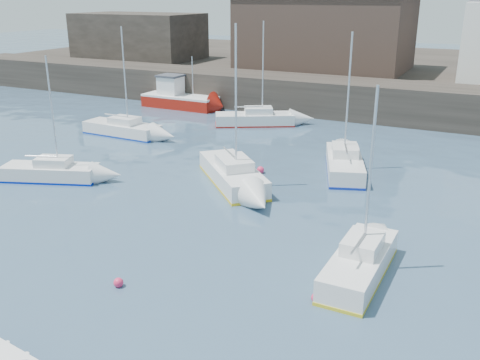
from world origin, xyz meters
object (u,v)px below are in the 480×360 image
at_px(sailboat_a, 51,172).
at_px(buoy_mid, 316,302).
at_px(fishing_boat, 179,97).
at_px(buoy_far, 260,173).
at_px(sailboat_f, 344,163).
at_px(buoy_near, 119,286).
at_px(sailboat_c, 360,263).
at_px(sailboat_h, 255,119).
at_px(sailboat_b, 233,174).
at_px(sailboat_e, 122,129).

bearing_deg(sailboat_a, buoy_mid, -17.08).
xyz_separation_m(fishing_boat, buoy_far, (14.65, -14.05, -0.91)).
bearing_deg(sailboat_f, fishing_boat, 148.42).
xyz_separation_m(sailboat_a, buoy_near, (10.82, -7.60, -0.49)).
relative_size(sailboat_c, sailboat_h, 0.88).
bearing_deg(sailboat_b, buoy_near, -83.27).
xyz_separation_m(sailboat_f, buoy_near, (-3.62, -16.36, -0.56)).
xyz_separation_m(sailboat_f, buoy_far, (-4.34, -2.37, -0.56)).
relative_size(fishing_boat, sailboat_e, 0.91).
distance_m(sailboat_b, buoy_far, 2.44).
xyz_separation_m(sailboat_b, sailboat_h, (-4.73, 13.09, -0.04)).
xyz_separation_m(sailboat_e, sailboat_h, (7.43, 7.33, 0.01)).
distance_m(sailboat_a, sailboat_b, 10.29).
bearing_deg(sailboat_c, sailboat_f, 108.63).
bearing_deg(sailboat_a, sailboat_e, 105.43).
distance_m(sailboat_h, buoy_near, 25.54).
bearing_deg(sailboat_c, buoy_mid, -109.36).
distance_m(sailboat_a, sailboat_c, 18.62).
xyz_separation_m(sailboat_a, sailboat_f, (14.44, 8.76, 0.07)).
bearing_deg(sailboat_c, sailboat_a, 170.87).
relative_size(sailboat_c, sailboat_e, 0.90).
bearing_deg(sailboat_e, fishing_boat, 99.82).
bearing_deg(sailboat_e, sailboat_h, 44.61).
bearing_deg(sailboat_c, sailboat_b, 141.72).
height_order(sailboat_e, sailboat_h, sailboat_h).
bearing_deg(fishing_boat, sailboat_h, -19.29).
distance_m(fishing_boat, sailboat_f, 22.30).
xyz_separation_m(sailboat_b, sailboat_e, (-12.16, 5.76, -0.05)).
xyz_separation_m(sailboat_e, buoy_mid, (20.26, -15.25, -0.51)).
xyz_separation_m(sailboat_a, sailboat_c, (18.39, -2.96, 0.05)).
bearing_deg(fishing_boat, sailboat_e, -80.18).
xyz_separation_m(sailboat_b, buoy_mid, (8.09, -9.49, -0.56)).
distance_m(sailboat_b, sailboat_h, 13.91).
xyz_separation_m(fishing_boat, sailboat_a, (4.55, -20.43, -0.42)).
distance_m(sailboat_e, buoy_far, 13.29).
bearing_deg(buoy_far, sailboat_e, 164.83).
relative_size(fishing_boat, sailboat_c, 1.01).
bearing_deg(sailboat_b, sailboat_c, -38.28).
distance_m(sailboat_c, buoy_far, 12.50).
bearing_deg(sailboat_h, fishing_boat, 160.71).
height_order(sailboat_e, sailboat_f, sailboat_f).
height_order(sailboat_e, buoy_far, sailboat_e).
relative_size(sailboat_a, sailboat_h, 0.86).
height_order(sailboat_c, buoy_mid, sailboat_c).
bearing_deg(sailboat_f, buoy_near, -102.48).
height_order(sailboat_a, sailboat_f, sailboat_f).
distance_m(sailboat_a, sailboat_f, 16.89).
relative_size(sailboat_f, buoy_mid, 23.23).
bearing_deg(sailboat_h, sailboat_c, -55.83).
distance_m(sailboat_b, sailboat_c, 11.40).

